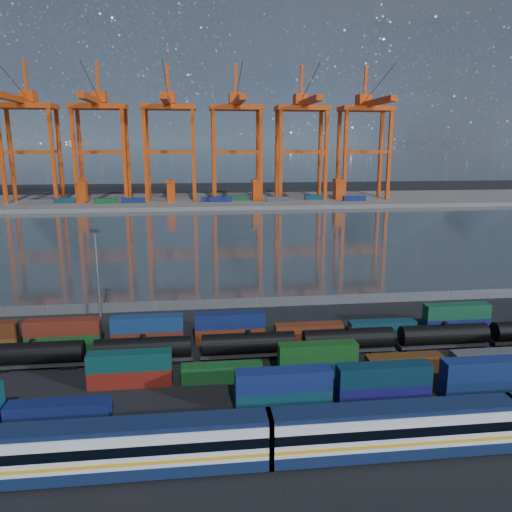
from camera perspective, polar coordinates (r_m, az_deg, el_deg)
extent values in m
plane|color=black|center=(74.01, 2.77, -12.74)|extent=(700.00, 700.00, 0.00)
plane|color=#2A363D|center=(174.17, -2.87, 2.20)|extent=(700.00, 700.00, 0.00)
cube|color=#514F4C|center=(277.82, -4.34, 6.33)|extent=(700.00, 70.00, 2.00)
cone|color=#1E2630|center=(1691.99, -13.87, 20.14)|extent=(1100.00, 1100.00, 520.00)
cone|color=#1E2630|center=(1690.86, 0.59, 19.47)|extent=(1040.00, 1040.00, 460.00)
cone|color=#1E2630|center=(1781.50, 14.09, 17.47)|extent=(960.00, 960.00, 380.00)
cone|color=#1E2630|center=(1926.92, 24.17, 15.19)|extent=(840.00, 840.00, 300.00)
cube|color=silver|center=(53.17, -13.40, -20.38)|extent=(26.51, 3.18, 4.03)
cube|color=#0F1C3A|center=(54.35, -13.28, -22.25)|extent=(26.51, 3.24, 1.27)
cube|color=#0F1C3A|center=(51.97, -13.54, -18.27)|extent=(26.51, 2.86, 0.53)
cube|color=gold|center=(53.63, -13.35, -21.14)|extent=(26.54, 3.28, 0.38)
cube|color=black|center=(52.94, -13.43, -19.99)|extent=(26.54, 3.28, 1.06)
cube|color=black|center=(56.53, -23.38, -22.23)|extent=(3.18, 2.12, 0.74)
cube|color=black|center=(54.37, -2.67, -22.62)|extent=(3.18, 2.12, 0.74)
cube|color=silver|center=(56.28, 15.51, -18.49)|extent=(26.51, 3.18, 4.03)
cube|color=#0F1C3A|center=(57.39, 15.38, -20.31)|extent=(26.51, 3.24, 1.27)
cube|color=#0F1C3A|center=(55.15, 15.66, -16.46)|extent=(26.51, 2.86, 0.53)
cube|color=gold|center=(56.72, 15.46, -19.22)|extent=(26.54, 3.28, 0.38)
cube|color=black|center=(56.06, 15.54, -18.12)|extent=(26.54, 3.28, 1.06)
cube|color=black|center=(55.26, 5.66, -22.03)|extent=(3.18, 2.12, 0.74)
cube|color=black|center=(61.47, 23.87, -19.23)|extent=(3.18, 2.12, 0.74)
cube|color=#0F194F|center=(65.05, -21.63, -16.24)|extent=(11.78, 2.40, 2.55)
cube|color=#0E384A|center=(63.61, 3.12, -15.98)|extent=(11.78, 2.40, 2.55)
cube|color=navy|center=(62.43, 3.15, -13.93)|extent=(11.78, 2.40, 2.55)
cube|color=#131159|center=(66.74, 14.28, -14.92)|extent=(11.78, 2.40, 2.55)
cube|color=#0B293B|center=(65.61, 14.41, -12.95)|extent=(11.78, 2.40, 2.55)
cube|color=#0F214E|center=(72.50, 24.73, -13.43)|extent=(11.78, 2.40, 2.55)
cube|color=navy|center=(71.46, 24.92, -11.58)|extent=(11.78, 2.40, 2.55)
cube|color=maroon|center=(70.89, -14.15, -13.27)|extent=(11.06, 2.25, 2.40)
cube|color=#0B3C3A|center=(69.89, -14.26, -11.50)|extent=(11.06, 2.25, 2.40)
cube|color=#144C1D|center=(70.29, -3.90, -13.12)|extent=(11.06, 2.25, 2.40)
cube|color=#0D3547|center=(72.05, 7.02, -12.52)|extent=(11.06, 2.25, 2.40)
cube|color=#134916|center=(71.07, 7.08, -10.77)|extent=(11.06, 2.25, 2.40)
cube|color=#512D10|center=(75.88, 16.55, -11.63)|extent=(11.06, 2.25, 2.40)
cube|color=#45474A|center=(81.59, 25.00, -10.57)|extent=(11.06, 2.25, 2.40)
cube|color=#12441A|center=(85.58, -21.13, -9.10)|extent=(11.40, 2.32, 2.47)
cube|color=maroon|center=(84.73, -21.26, -7.55)|extent=(11.40, 2.32, 2.47)
cube|color=#5C2212|center=(83.23, -12.25, -9.13)|extent=(11.40, 2.32, 2.47)
cube|color=navy|center=(82.36, -12.33, -7.53)|extent=(11.40, 2.32, 2.47)
cube|color=#64240F|center=(82.92, -2.98, -8.93)|extent=(11.40, 2.32, 2.47)
cube|color=#101D51|center=(82.04, -3.00, -7.32)|extent=(11.40, 2.32, 2.47)
cube|color=#622813|center=(84.70, 6.05, -8.51)|extent=(11.40, 2.32, 2.47)
cube|color=#0D3644|center=(88.26, 14.20, -7.95)|extent=(11.40, 2.32, 2.47)
cube|color=#101754|center=(93.66, 21.85, -7.28)|extent=(11.40, 2.32, 2.47)
cube|color=#134A2E|center=(92.88, 21.97, -5.84)|extent=(11.40, 2.32, 2.47)
cylinder|color=black|center=(79.62, -24.07, -10.07)|extent=(13.93, 3.11, 3.11)
cylinder|color=black|center=(79.00, -24.19, -8.92)|extent=(0.86, 0.86, 0.54)
cube|color=black|center=(80.27, -23.96, -11.20)|extent=(14.47, 2.14, 0.43)
cube|color=black|center=(82.00, -27.21, -11.35)|extent=(2.68, 1.93, 0.64)
cube|color=black|center=(79.13, -20.53, -11.58)|extent=(2.68, 1.93, 0.64)
cylinder|color=black|center=(76.39, -12.74, -10.20)|extent=(13.93, 3.11, 3.11)
cylinder|color=black|center=(75.75, -12.80, -9.00)|extent=(0.86, 0.86, 0.54)
cube|color=black|center=(77.06, -12.68, -11.37)|extent=(14.47, 2.14, 0.43)
cube|color=black|center=(77.92, -16.26, -11.65)|extent=(2.68, 1.93, 0.64)
cube|color=black|center=(76.86, -9.01, -11.63)|extent=(2.68, 1.93, 0.64)
cylinder|color=black|center=(76.23, -0.90, -9.91)|extent=(13.93, 3.11, 3.11)
cylinder|color=black|center=(75.59, -0.91, -8.71)|extent=(0.86, 0.86, 0.54)
cube|color=black|center=(76.91, -0.90, -11.09)|extent=(14.47, 2.14, 0.43)
cube|color=black|center=(76.80, -4.55, -11.52)|extent=(2.68, 1.93, 0.64)
cube|color=black|center=(77.67, 2.71, -11.20)|extent=(2.68, 1.93, 0.64)
cylinder|color=black|center=(79.17, 10.48, -9.25)|extent=(13.93, 3.11, 3.11)
cylinder|color=black|center=(78.56, 10.53, -8.09)|extent=(0.86, 0.86, 0.54)
cube|color=black|center=(79.83, 10.43, -10.39)|extent=(14.47, 2.14, 0.43)
cube|color=black|center=(78.77, 7.00, -10.93)|extent=(2.68, 1.93, 0.64)
cube|color=black|center=(81.48, 13.71, -10.39)|extent=(2.68, 1.93, 0.64)
cylinder|color=black|center=(84.89, 20.64, -8.35)|extent=(13.93, 3.11, 3.11)
cylinder|color=black|center=(84.31, 20.73, -7.26)|extent=(0.86, 0.86, 0.54)
cube|color=black|center=(85.50, 20.55, -9.43)|extent=(14.47, 2.14, 0.43)
cube|color=black|center=(83.63, 17.54, -10.02)|extent=(2.68, 1.93, 0.64)
cube|color=black|center=(87.90, 23.36, -9.36)|extent=(2.68, 1.93, 0.64)
cube|color=black|center=(90.89, 26.61, -8.95)|extent=(2.68, 1.93, 0.64)
cube|color=#595B5E|center=(99.44, 0.13, -5.32)|extent=(160.00, 0.06, 2.00)
cylinder|color=slate|center=(102.89, -22.69, -5.66)|extent=(0.12, 0.12, 2.20)
cylinder|color=slate|center=(100.55, -17.19, -5.64)|extent=(0.12, 0.12, 2.20)
cylinder|color=slate|center=(99.17, -11.47, -5.57)|extent=(0.12, 0.12, 2.20)
cylinder|color=slate|center=(98.78, -5.66, -5.45)|extent=(0.12, 0.12, 2.20)
cylinder|color=slate|center=(99.41, 0.13, -5.26)|extent=(0.12, 0.12, 2.20)
cylinder|color=slate|center=(101.03, 5.80, -5.03)|extent=(0.12, 0.12, 2.20)
cylinder|color=slate|center=(103.59, 11.23, -4.77)|extent=(0.12, 0.12, 2.20)
cylinder|color=slate|center=(107.03, 16.35, -4.48)|extent=(0.12, 0.12, 2.20)
cylinder|color=slate|center=(111.26, 21.11, -4.17)|extent=(0.12, 0.12, 2.20)
cylinder|color=slate|center=(116.20, 25.49, -3.87)|extent=(0.12, 0.12, 2.20)
cylinder|color=slate|center=(96.76, -17.66, -2.13)|extent=(0.36, 0.36, 16.00)
cube|color=black|center=(95.05, -18.00, 2.71)|extent=(1.60, 0.40, 0.60)
cube|color=#C63F0D|center=(281.20, -27.07, 9.99)|extent=(1.78, 1.78, 50.03)
cube|color=#C63F0D|center=(293.77, -26.18, 10.14)|extent=(1.78, 1.78, 50.03)
cube|color=#C63F0D|center=(273.81, -22.20, 10.39)|extent=(1.78, 1.78, 50.03)
cube|color=#C63F0D|center=(286.70, -21.50, 10.51)|extent=(1.78, 1.78, 50.03)
cube|color=#C63F0D|center=(277.21, -24.72, 10.71)|extent=(24.46, 1.56, 1.56)
cube|color=#C63F0D|center=(289.95, -23.91, 10.82)|extent=(24.46, 1.56, 1.56)
cube|color=#C63F0D|center=(284.12, -24.74, 15.29)|extent=(27.80, 15.57, 2.45)
cube|color=#C63F0D|center=(271.59, -25.66, 15.85)|extent=(3.34, 53.37, 2.78)
cube|color=#C63F0D|center=(288.73, -24.55, 16.25)|extent=(6.67, 8.89, 5.56)
cube|color=#C63F0D|center=(287.40, -24.85, 17.92)|extent=(1.33, 1.33, 17.79)
cylinder|color=black|center=(269.77, -26.01, 17.52)|extent=(0.27, 45.76, 15.10)
cube|color=#C63F0D|center=(271.25, -20.02, 10.55)|extent=(1.78, 1.78, 50.03)
cube|color=#C63F0D|center=(284.26, -19.41, 10.66)|extent=(1.78, 1.78, 50.03)
cube|color=#C63F0D|center=(266.81, -14.81, 10.87)|extent=(1.78, 1.78, 50.03)
cube|color=#C63F0D|center=(280.03, -14.44, 10.96)|extent=(1.78, 1.78, 50.03)
cube|color=#C63F0D|center=(268.71, -17.47, 11.25)|extent=(24.46, 1.56, 1.56)
cube|color=#C63F0D|center=(281.84, -16.98, 11.32)|extent=(24.46, 1.56, 1.56)
cube|color=#C63F0D|center=(275.84, -17.54, 15.96)|extent=(27.80, 15.57, 2.45)
cube|color=#C63F0D|center=(262.91, -18.12, 16.60)|extent=(3.34, 53.37, 2.78)
cube|color=#C63F0D|center=(280.57, -17.44, 16.93)|extent=(6.67, 8.89, 5.56)
cube|color=#C63F0D|center=(279.21, -17.64, 18.66)|extent=(1.33, 1.33, 17.79)
cylinder|color=black|center=(261.02, -18.36, 18.33)|extent=(0.27, 45.76, 15.10)
cube|color=#C63F0D|center=(265.57, -12.52, 10.98)|extent=(1.78, 1.78, 50.03)
cube|color=#C63F0D|center=(278.85, -12.25, 11.06)|extent=(1.78, 1.78, 50.03)
cube|color=#C63F0D|center=(264.30, -7.14, 11.17)|extent=(1.78, 1.78, 50.03)
cube|color=#C63F0D|center=(277.63, -7.12, 11.24)|extent=(1.78, 1.78, 50.03)
cube|color=#C63F0D|center=(264.60, -9.86, 11.62)|extent=(24.46, 1.56, 1.56)
cube|color=#C63F0D|center=(277.92, -9.71, 11.68)|extent=(24.46, 1.56, 1.56)
cube|color=#C63F0D|center=(271.84, -9.97, 16.40)|extent=(27.80, 15.57, 2.45)
cube|color=#C63F0D|center=(258.71, -10.15, 17.08)|extent=(3.34, 53.37, 2.78)
cube|color=#C63F0D|center=(276.64, -9.96, 17.37)|extent=(6.67, 8.89, 5.56)
cube|color=#C63F0D|center=(275.26, -10.06, 19.14)|extent=(1.33, 1.33, 17.79)
cylinder|color=black|center=(256.79, -10.26, 18.86)|extent=(0.27, 45.76, 15.10)
cube|color=#C63F0D|center=(264.44, -4.81, 11.22)|extent=(1.78, 1.78, 50.03)
cube|color=#C63F0D|center=(277.77, -4.91, 11.29)|extent=(1.78, 1.78, 50.03)
cube|color=#C63F0D|center=(266.40, 0.56, 11.28)|extent=(1.78, 1.78, 50.03)
cube|color=#C63F0D|center=(279.64, 0.21, 11.35)|extent=(1.78, 1.78, 50.03)
cube|color=#C63F0D|center=(265.09, -2.12, 11.80)|extent=(24.46, 1.56, 1.56)
cube|color=#C63F0D|center=(278.39, -2.35, 11.84)|extent=(24.46, 1.56, 1.56)
cube|color=#C63F0D|center=(272.31, -2.28, 16.56)|extent=(27.80, 15.57, 2.45)
cube|color=#C63F0D|center=(259.21, -2.05, 17.25)|extent=(3.34, 53.37, 2.78)
cube|color=#C63F0D|center=(277.11, -2.36, 17.53)|extent=(6.67, 8.89, 5.56)
cube|color=#C63F0D|center=(275.73, -2.34, 19.30)|extent=(1.33, 1.33, 17.79)
cylinder|color=black|center=(257.30, -2.01, 19.03)|extent=(0.27, 45.76, 15.10)
cube|color=#C63F0D|center=(267.93, 2.84, 11.27)|extent=(1.78, 1.78, 50.03)
cube|color=#C63F0D|center=(281.09, 2.38, 11.34)|extent=(1.78, 1.78, 50.03)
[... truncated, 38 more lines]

